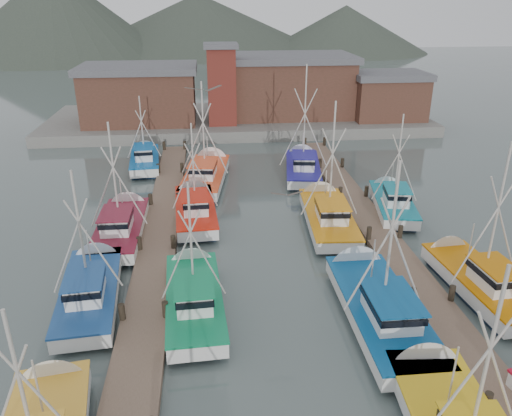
{
  "coord_description": "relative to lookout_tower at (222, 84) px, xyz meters",
  "views": [
    {
      "loc": [
        -3.71,
        -21.92,
        14.32
      ],
      "look_at": [
        -0.99,
        5.42,
        2.6
      ],
      "focal_mm": 35.0,
      "sensor_mm": 36.0,
      "label": 1
    }
  ],
  "objects": [
    {
      "name": "shed_center",
      "position": [
        8.0,
        4.0,
        -0.86
      ],
      "size": [
        14.84,
        9.54,
        6.9
      ],
      "color": "brown",
      "rests_on": "quay"
    },
    {
      "name": "distant_hills",
      "position": [
        -10.76,
        89.59,
        -5.55
      ],
      "size": [
        175.0,
        140.0,
        42.0
      ],
      "color": "#3D4539",
      "rests_on": "ground"
    },
    {
      "name": "boat_13",
      "position": [
        6.36,
        -14.45,
        -4.87
      ],
      "size": [
        4.01,
        9.18,
        10.13
      ],
      "rotation": [
        0.0,
        0.0,
        -0.15
      ],
      "color": "#101F37",
      "rests_on": "ground"
    },
    {
      "name": "boat_5",
      "position": [
        6.05,
        -35.42,
        -4.87
      ],
      "size": [
        3.72,
        9.94,
        9.06
      ],
      "rotation": [
        0.0,
        0.0,
        0.0
      ],
      "color": "#101F37",
      "rests_on": "ground"
    },
    {
      "name": "boat_10",
      "position": [
        -7.43,
        -25.12,
        -4.87
      ],
      "size": [
        3.47,
        8.82,
        8.34
      ],
      "rotation": [
        0.0,
        0.0,
        0.0
      ],
      "color": "#101F37",
      "rests_on": "ground"
    },
    {
      "name": "boat_4",
      "position": [
        -2.7,
        -33.73,
        -4.87
      ],
      "size": [
        3.09,
        8.65,
        7.54
      ],
      "rotation": [
        0.0,
        0.0,
        0.05
      ],
      "color": "#101F37",
      "rests_on": "ground"
    },
    {
      "name": "shed_left",
      "position": [
        -9.0,
        2.0,
        -1.21
      ],
      "size": [
        12.72,
        8.48,
        6.2
      ],
      "color": "brown",
      "rests_on": "quay"
    },
    {
      "name": "boat_14",
      "position": [
        -7.46,
        -10.79,
        -4.87
      ],
      "size": [
        3.08,
        8.09,
        7.06
      ],
      "rotation": [
        0.0,
        0.0,
        0.09
      ],
      "color": "#101F37",
      "rests_on": "ground"
    },
    {
      "name": "boat_11",
      "position": [
        11.3,
        -22.88,
        -4.87
      ],
      "size": [
        3.72,
        8.12,
        7.75
      ],
      "rotation": [
        0.0,
        0.0,
        -0.18
      ],
      "color": "#101F37",
      "rests_on": "ground"
    },
    {
      "name": "quay",
      "position": [
        2.0,
        4.0,
        -4.95
      ],
      "size": [
        44.0,
        16.0,
        1.2
      ],
      "primitive_type": "cube",
      "color": "gray",
      "rests_on": "ground"
    },
    {
      "name": "dock_left",
      "position": [
        -5.0,
        -28.96,
        -5.34
      ],
      "size": [
        2.3,
        46.0,
        1.5
      ],
      "color": "brown",
      "rests_on": "ground"
    },
    {
      "name": "boat_8",
      "position": [
        -2.77,
        -22.75,
        -4.87
      ],
      "size": [
        3.08,
        8.58,
        7.53
      ],
      "rotation": [
        0.0,
        0.0,
        0.06
      ],
      "color": "#101F37",
      "rests_on": "ground"
    },
    {
      "name": "boat_6",
      "position": [
        -7.88,
        -32.59,
        -4.87
      ],
      "size": [
        3.41,
        8.78,
        7.9
      ],
      "rotation": [
        0.0,
        0.0,
        0.09
      ],
      "color": "#101F37",
      "rests_on": "ground"
    },
    {
      "name": "boat_12",
      "position": [
        -1.93,
        -15.5,
        -4.87
      ],
      "size": [
        4.38,
        10.11,
        9.25
      ],
      "rotation": [
        0.0,
        0.0,
        -0.14
      ],
      "color": "#101F37",
      "rests_on": "ground"
    },
    {
      "name": "ground",
      "position": [
        2.0,
        -33.0,
        -5.55
      ],
      "size": [
        260.0,
        260.0,
        0.0
      ],
      "primitive_type": "plane",
      "color": "#4A5956",
      "rests_on": "ground"
    },
    {
      "name": "dock_right",
      "position": [
        9.0,
        -28.96,
        -5.34
      ],
      "size": [
        2.3,
        46.0,
        1.5
      ],
      "color": "brown",
      "rests_on": "ground"
    },
    {
      "name": "shed_right",
      "position": [
        19.0,
        1.0,
        -1.71
      ],
      "size": [
        8.48,
        6.36,
        5.2
      ],
      "color": "brown",
      "rests_on": "quay"
    },
    {
      "name": "boat_9",
      "position": [
        6.1,
        -24.73,
        -4.87
      ],
      "size": [
        3.74,
        9.39,
        9.29
      ],
      "rotation": [
        0.0,
        0.0,
        -0.06
      ],
      "color": "#101F37",
      "rests_on": "ground"
    },
    {
      "name": "gull_near",
      "position": [
        -1.81,
        -34.84,
        5.37
      ],
      "size": [
        1.49,
        0.65,
        0.24
      ],
      "rotation": [
        0.0,
        0.0,
        0.61
      ],
      "color": "gray",
      "rests_on": "ground"
    },
    {
      "name": "gull_far",
      "position": [
        1.93,
        -33.06,
        0.06
      ],
      "size": [
        1.55,
        0.62,
        0.24
      ],
      "rotation": [
        0.0,
        0.0,
        0.08
      ],
      "color": "gray",
      "rests_on": "ground"
    },
    {
      "name": "lookout_tower",
      "position": [
        0.0,
        0.0,
        0.0
      ],
      "size": [
        3.6,
        3.6,
        8.5
      ],
      "color": "maroon",
      "rests_on": "quay"
    },
    {
      "name": "boat_7",
      "position": [
        11.95,
        -33.62,
        -4.87
      ],
      "size": [
        3.6,
        8.55,
        8.94
      ],
      "rotation": [
        0.0,
        0.0,
        0.07
      ],
      "color": "#101F37",
      "rests_on": "ground"
    }
  ]
}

